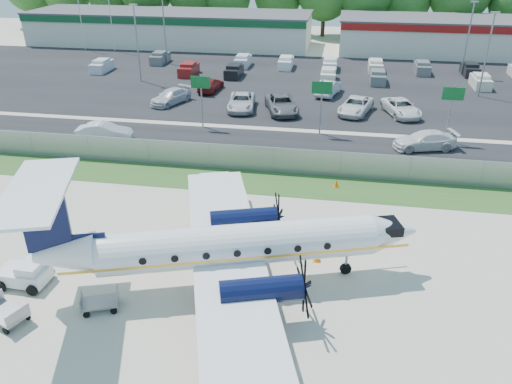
% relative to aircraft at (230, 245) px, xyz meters
% --- Properties ---
extents(ground, '(170.00, 170.00, 0.00)m').
position_rel_aircraft_xyz_m(ground, '(0.30, 0.09, -2.36)').
color(ground, beige).
rests_on(ground, ground).
extents(grass_verge, '(170.00, 4.00, 0.02)m').
position_rel_aircraft_xyz_m(grass_verge, '(0.30, 12.09, -2.36)').
color(grass_verge, '#2D561E').
rests_on(grass_verge, ground).
extents(access_road, '(170.00, 8.00, 0.02)m').
position_rel_aircraft_xyz_m(access_road, '(0.30, 19.09, -2.35)').
color(access_road, black).
rests_on(access_road, ground).
extents(parking_lot, '(170.00, 32.00, 0.02)m').
position_rel_aircraft_xyz_m(parking_lot, '(0.30, 40.09, -2.35)').
color(parking_lot, black).
rests_on(parking_lot, ground).
extents(perimeter_fence, '(120.00, 0.06, 1.99)m').
position_rel_aircraft_xyz_m(perimeter_fence, '(0.30, 14.09, -1.36)').
color(perimeter_fence, gray).
rests_on(perimeter_fence, ground).
extents(building_west, '(46.40, 12.40, 5.24)m').
position_rel_aircraft_xyz_m(building_west, '(-23.70, 62.07, 0.27)').
color(building_west, silver).
rests_on(building_west, ground).
extents(building_east, '(44.40, 12.40, 5.24)m').
position_rel_aircraft_xyz_m(building_east, '(26.30, 62.07, 0.27)').
color(building_east, silver).
rests_on(building_east, ground).
extents(sign_left, '(1.80, 0.26, 5.00)m').
position_rel_aircraft_xyz_m(sign_left, '(-7.70, 23.00, 1.25)').
color(sign_left, gray).
rests_on(sign_left, ground).
extents(sign_mid, '(1.80, 0.26, 5.00)m').
position_rel_aircraft_xyz_m(sign_mid, '(3.30, 23.00, 1.25)').
color(sign_mid, gray).
rests_on(sign_mid, ground).
extents(sign_right, '(1.80, 0.26, 5.00)m').
position_rel_aircraft_xyz_m(sign_right, '(14.30, 23.00, 1.25)').
color(sign_right, gray).
rests_on(sign_right, ground).
extents(flagpole_west, '(1.06, 0.12, 10.00)m').
position_rel_aircraft_xyz_m(flagpole_west, '(-35.62, 55.09, 3.28)').
color(flagpole_west, silver).
rests_on(flagpole_west, ground).
extents(flagpole_east, '(1.06, 0.12, 10.00)m').
position_rel_aircraft_xyz_m(flagpole_east, '(-30.62, 55.09, 3.28)').
color(flagpole_east, silver).
rests_on(flagpole_east, ground).
extents(light_pole_nw, '(0.90, 0.35, 9.09)m').
position_rel_aircraft_xyz_m(light_pole_nw, '(-19.70, 38.09, 2.87)').
color(light_pole_nw, gray).
rests_on(light_pole_nw, ground).
extents(light_pole_ne, '(0.90, 0.35, 9.09)m').
position_rel_aircraft_xyz_m(light_pole_ne, '(20.30, 38.09, 2.87)').
color(light_pole_ne, gray).
rests_on(light_pole_ne, ground).
extents(light_pole_sw, '(0.90, 0.35, 9.09)m').
position_rel_aircraft_xyz_m(light_pole_sw, '(-19.70, 48.09, 2.87)').
color(light_pole_sw, gray).
rests_on(light_pole_sw, ground).
extents(light_pole_se, '(0.90, 0.35, 9.09)m').
position_rel_aircraft_xyz_m(light_pole_se, '(20.30, 48.09, 2.87)').
color(light_pole_se, gray).
rests_on(light_pole_se, ground).
extents(tree_line, '(112.00, 6.00, 14.00)m').
position_rel_aircraft_xyz_m(tree_line, '(0.30, 74.09, -2.36)').
color(tree_line, '#225C1B').
rests_on(tree_line, ground).
extents(aircraft, '(19.98, 19.48, 6.12)m').
position_rel_aircraft_xyz_m(aircraft, '(0.00, 0.00, 0.00)').
color(aircraft, silver).
rests_on(aircraft, ground).
extents(pushback_tug, '(2.48, 1.79, 1.32)m').
position_rel_aircraft_xyz_m(pushback_tug, '(-10.35, -1.78, -1.73)').
color(pushback_tug, silver).
rests_on(pushback_tug, ground).
extents(baggage_cart_near, '(2.35, 1.89, 1.07)m').
position_rel_aircraft_xyz_m(baggage_cart_near, '(-9.70, -4.53, -1.86)').
color(baggage_cart_near, gray).
rests_on(baggage_cart_near, ground).
extents(baggage_cart_far, '(2.05, 1.66, 0.94)m').
position_rel_aircraft_xyz_m(baggage_cart_far, '(-5.76, -2.98, -1.93)').
color(baggage_cart_far, gray).
rests_on(baggage_cart_far, ground).
extents(cone_nose, '(0.42, 0.42, 0.59)m').
position_rel_aircraft_xyz_m(cone_nose, '(4.29, 2.81, -2.08)').
color(cone_nose, orange).
rests_on(cone_nose, ground).
extents(cone_starboard_wing, '(0.42, 0.42, 0.59)m').
position_rel_aircraft_xyz_m(cone_starboard_wing, '(5.10, 12.26, -2.08)').
color(cone_starboard_wing, orange).
rests_on(cone_starboard_wing, ground).
extents(road_car_west, '(4.99, 2.32, 1.58)m').
position_rel_aircraft_xyz_m(road_car_west, '(-15.29, 18.16, -2.36)').
color(road_car_west, silver).
rests_on(road_car_west, ground).
extents(road_car_mid, '(5.66, 3.44, 1.53)m').
position_rel_aircraft_xyz_m(road_car_mid, '(12.23, 20.87, -2.36)').
color(road_car_mid, silver).
rests_on(road_car_mid, ground).
extents(parked_car_a, '(3.99, 5.65, 1.52)m').
position_rel_aircraft_xyz_m(parked_car_a, '(-13.04, 29.73, -2.36)').
color(parked_car_a, silver).
rests_on(parked_car_a, ground).
extents(parked_car_b, '(3.30, 6.02, 1.60)m').
position_rel_aircraft_xyz_m(parked_car_b, '(-5.14, 29.04, -2.36)').
color(parked_car_b, silver).
rests_on(parked_car_b, ground).
extents(parked_car_c, '(4.45, 6.62, 1.69)m').
position_rel_aircraft_xyz_m(parked_car_c, '(-0.90, 28.77, -2.36)').
color(parked_car_c, '#595B5E').
rests_on(parked_car_c, ground).
extents(parked_car_d, '(4.08, 6.19, 1.58)m').
position_rel_aircraft_xyz_m(parked_car_d, '(6.57, 29.68, -2.36)').
color(parked_car_d, silver).
rests_on(parked_car_d, ground).
extents(parked_car_e, '(4.23, 6.18, 1.57)m').
position_rel_aircraft_xyz_m(parked_car_e, '(11.08, 29.83, -2.36)').
color(parked_car_e, silver).
rests_on(parked_car_e, ground).
extents(parked_car_f, '(2.43, 5.16, 1.46)m').
position_rel_aircraft_xyz_m(parked_car_f, '(-10.06, 35.27, -2.36)').
color(parked_car_f, maroon).
rests_on(parked_car_f, ground).
extents(parked_car_g, '(3.04, 5.43, 1.69)m').
position_rel_aircraft_xyz_m(parked_car_g, '(3.58, 35.91, -2.36)').
color(parked_car_g, silver).
rests_on(parked_car_g, ground).
extents(far_parking_rows, '(56.00, 10.00, 1.60)m').
position_rel_aircraft_xyz_m(far_parking_rows, '(0.30, 45.09, -2.36)').
color(far_parking_rows, gray).
rests_on(far_parking_rows, ground).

